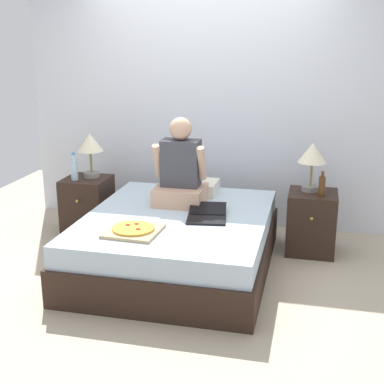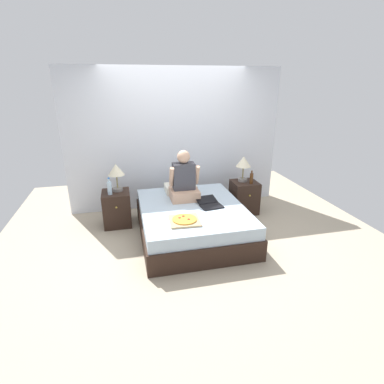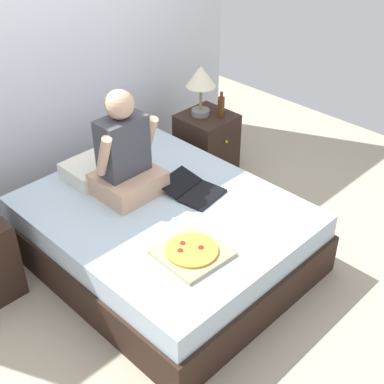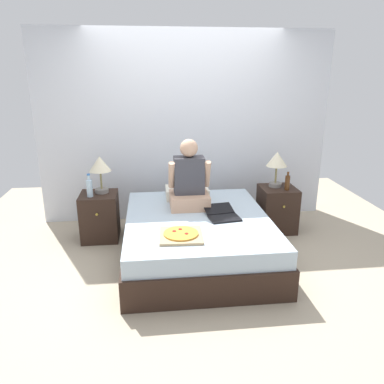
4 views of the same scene
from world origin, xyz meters
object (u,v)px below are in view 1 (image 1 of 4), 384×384
Objects in this scene: nightstand_right at (311,222)px; lamp_on_right_nightstand at (312,156)px; person_seated at (180,172)px; nightstand_left at (88,205)px; bed at (177,242)px; beer_bottle at (322,186)px; pizza_box at (133,230)px; water_bottle at (74,169)px; laptop at (207,216)px; lamp_on_left_nightstand at (90,145)px.

lamp_on_right_nightstand reaches higher than nightstand_right.
person_seated reaches higher than nightstand_right.
person_seated is at bearing -16.56° from nightstand_left.
person_seated is at bearing -162.19° from lamp_on_right_nightstand.
bed is 1.29m from nightstand_left.
beer_bottle is 1.76m from pizza_box.
pizza_box is (-0.22, -0.49, 0.27)m from bed.
water_bottle is at bearing 168.79° from person_seated.
nightstand_left is 1.28× the size of lamp_on_right_nightstand.
nightstand_left is 1.00× the size of nightstand_right.
pizza_box is at bearing -136.97° from laptop.
person_seated is at bearing -19.69° from lamp_on_left_nightstand.
water_bottle is at bearing -130.60° from lamp_on_left_nightstand.
beer_bottle is (2.31, -0.10, 0.38)m from nightstand_left.
person_seated is 0.88m from pizza_box.
nightstand_right is at bearing 38.66° from laptop.
person_seated is (1.03, -0.37, -0.13)m from lamp_on_left_nightstand.
person_seated reaches higher than beer_bottle.
pizza_box is at bearing -101.52° from person_seated.
nightstand_left and nightstand_right have the same top height.
nightstand_right is at bearing 125.01° from beer_bottle.
pizza_box is at bearing -46.94° from water_bottle.
beer_bottle is 0.50× the size of laptop.
lamp_on_left_nightstand is 1.52m from pizza_box.
person_seated is at bearing -11.21° from water_bottle.
lamp_on_left_nightstand is 2.28m from nightstand_right.
nightstand_left is (-1.12, 0.65, 0.05)m from bed.
nightstand_right is (2.32, 0.09, -0.40)m from water_bottle.
nightstand_left is at bearing 180.00° from nightstand_right.
pizza_box is at bearing -114.21° from bed.
beer_bottle is at bearing -2.48° from nightstand_left.
lamp_on_right_nightstand is at bearing 120.94° from nightstand_right.
water_bottle is 0.66× the size of pizza_box.
person_seated is at bearing 131.20° from laptop.
laptop is (0.27, -0.04, 0.27)m from bed.
nightstand_right is 1.28× the size of lamp_on_right_nightstand.
lamp_on_right_nightstand reaches higher than laptop.
person_seated reaches higher than water_bottle.
lamp_on_left_nightstand reaches higher than laptop.
laptop is at bearing 43.03° from pizza_box.
nightstand_right is 0.62m from lamp_on_right_nightstand.
bed is at bearing -150.00° from nightstand_right.
lamp_on_left_nightstand is 1.07× the size of pizza_box.
beer_bottle is at bearing -56.31° from lamp_on_right_nightstand.
lamp_on_right_nightstand is at bearing 32.58° from bed.
lamp_on_right_nightstand is 0.99× the size of laptop.
water_bottle is 2.35m from nightstand_right.
water_bottle is (-0.08, -0.09, 0.40)m from nightstand_left.
beer_bottle is (1.19, 0.55, 0.43)m from bed.
lamp_on_right_nightstand is (1.09, 0.70, 0.66)m from bed.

